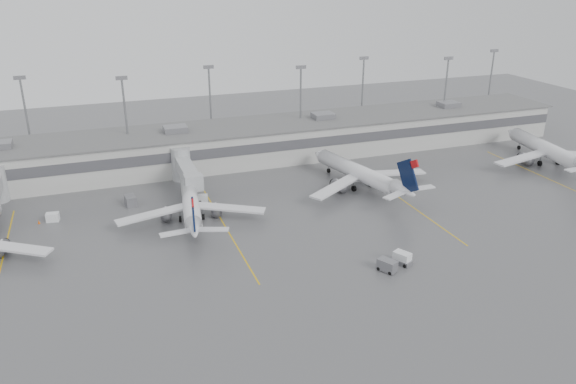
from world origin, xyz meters
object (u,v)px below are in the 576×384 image
object	(u,v)px
jet_mid_left	(191,204)
jet_mid_right	(361,173)
jet_far_right	(549,150)
baggage_tug	(402,259)

from	to	relation	value
jet_mid_left	jet_mid_right	xyz separation A→B (m)	(35.05, 3.47, 0.26)
jet_mid_left	jet_far_right	xyz separation A→B (m)	(81.55, 2.41, 0.40)
jet_mid_right	jet_far_right	size ratio (longest dim) A/B	0.95
jet_far_right	jet_mid_left	bearing A→B (deg)	-169.39
jet_mid_left	jet_mid_right	bearing A→B (deg)	13.44
jet_mid_right	baggage_tug	xyz separation A→B (m)	(-8.18, -30.14, -2.47)
jet_mid_right	baggage_tug	world-z (taller)	jet_mid_right
jet_mid_left	jet_far_right	world-z (taller)	jet_far_right
jet_mid_left	jet_far_right	bearing A→B (deg)	9.48
jet_mid_left	jet_far_right	distance (m)	81.59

